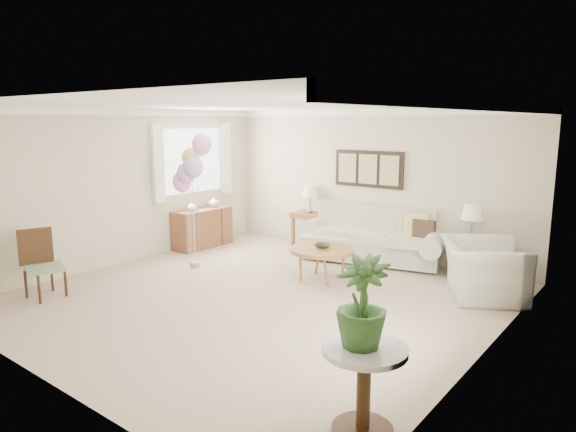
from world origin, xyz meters
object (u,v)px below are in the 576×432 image
object	(u,v)px
coffee_table	(322,251)
balloon_cluster	(191,166)
accent_chair	(41,262)
armchair	(483,270)
sofa	(374,239)

from	to	relation	value
coffee_table	balloon_cluster	size ratio (longest dim) A/B	0.45
accent_chair	balloon_cluster	size ratio (longest dim) A/B	0.43
armchair	balloon_cluster	xyz separation A→B (m)	(-4.21, -1.49, 1.31)
coffee_table	balloon_cluster	world-z (taller)	balloon_cluster
armchair	accent_chair	distance (m)	6.07
balloon_cluster	armchair	bearing A→B (deg)	19.47
armchair	accent_chair	size ratio (longest dim) A/B	1.25
accent_chair	armchair	bearing A→B (deg)	37.84
armchair	coffee_table	bearing A→B (deg)	80.51
sofa	balloon_cluster	world-z (taller)	balloon_cluster
balloon_cluster	sofa	bearing A→B (deg)	46.66
coffee_table	accent_chair	distance (m)	3.97
armchair	balloon_cluster	size ratio (longest dim) A/B	0.53
coffee_table	balloon_cluster	bearing A→B (deg)	-160.03
armchair	balloon_cluster	world-z (taller)	balloon_cluster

